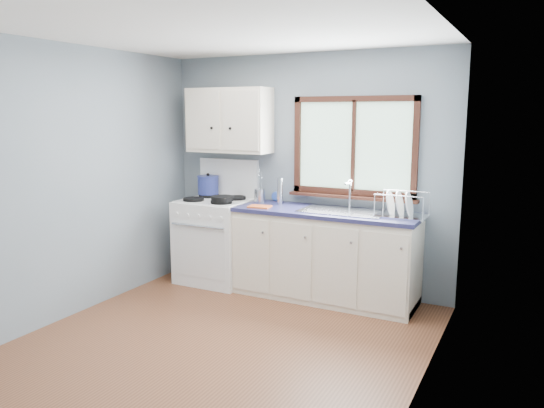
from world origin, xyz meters
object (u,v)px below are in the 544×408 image
at_px(gas_range, 216,238).
at_px(skillet, 223,198).
at_px(stockpot, 208,185).
at_px(utensil_crock, 260,195).
at_px(thermos, 280,191).
at_px(dish_rack, 401,210).
at_px(sink, 343,218).
at_px(base_cabinets, 325,259).

relative_size(gas_range, skillet, 3.57).
relative_size(stockpot, utensil_crock, 0.74).
relative_size(gas_range, thermos, 4.87).
relative_size(thermos, dish_rack, 0.59).
xyz_separation_m(utensil_crock, dish_rack, (1.56, -0.10, -0.01)).
bearing_deg(skillet, sink, -3.72).
relative_size(sink, thermos, 3.01).
height_order(gas_range, thermos, gas_range).
relative_size(gas_range, sink, 1.62).
xyz_separation_m(sink, thermos, (-0.75, 0.11, 0.20)).
height_order(skillet, utensil_crock, utensil_crock).
bearing_deg(thermos, dish_rack, -4.02).
relative_size(utensil_crock, thermos, 1.35).
bearing_deg(base_cabinets, dish_rack, 0.95).
height_order(base_cabinets, stockpot, stockpot).
height_order(skillet, dish_rack, dish_rack).
bearing_deg(utensil_crock, thermos, -1.38).
xyz_separation_m(gas_range, stockpot, (-0.20, 0.16, 0.57)).
xyz_separation_m(base_cabinets, utensil_crock, (-0.81, 0.11, 0.59)).
height_order(sink, utensil_crock, utensil_crock).
relative_size(sink, stockpot, 3.02).
distance_m(gas_range, thermos, 0.94).
bearing_deg(dish_rack, thermos, 175.03).
bearing_deg(stockpot, skillet, -38.76).
bearing_deg(sink, thermos, 171.99).
height_order(gas_range, sink, gas_range).
height_order(skillet, thermos, thermos).
xyz_separation_m(stockpot, dish_rack, (2.25, -0.13, -0.08)).
bearing_deg(utensil_crock, dish_rack, -3.60).
bearing_deg(skillet, base_cabinets, -2.43).
xyz_separation_m(gas_range, base_cabinets, (1.31, 0.02, -0.08)).
xyz_separation_m(base_cabinets, thermos, (-0.57, 0.10, 0.65)).
height_order(sink, skillet, sink).
bearing_deg(sink, dish_rack, 1.29).
xyz_separation_m(skillet, dish_rack, (1.85, 0.19, -0.00)).
xyz_separation_m(sink, stockpot, (-1.68, 0.14, 0.21)).
bearing_deg(stockpot, sink, -4.70).
distance_m(gas_range, dish_rack, 2.11).
xyz_separation_m(skillet, utensil_crock, (0.29, 0.29, 0.01)).
bearing_deg(base_cabinets, stockpot, 174.75).
xyz_separation_m(skillet, thermos, (0.54, 0.28, 0.08)).
bearing_deg(dish_rack, gas_range, 179.92).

